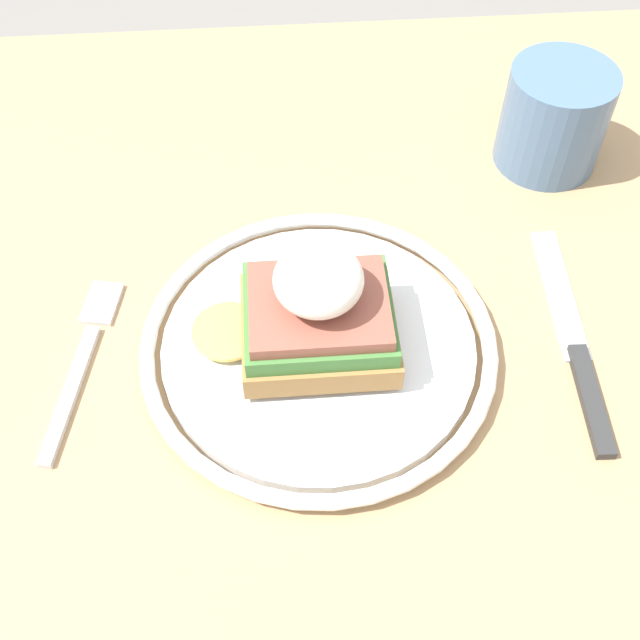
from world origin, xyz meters
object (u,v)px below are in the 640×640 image
(sandwich, at_px, (317,311))
(fork, at_px, (83,354))
(plate, at_px, (320,345))
(knife, at_px, (577,352))
(cup, at_px, (555,117))

(sandwich, bearing_deg, fork, 176.99)
(plate, bearing_deg, knife, -4.92)
(fork, xyz_separation_m, knife, (0.33, -0.02, 0.00))
(plate, height_order, cup, cup)
(fork, distance_m, knife, 0.33)
(sandwich, height_order, fork, sandwich)
(cup, bearing_deg, plate, -137.59)
(plate, relative_size, cup, 2.89)
(knife, bearing_deg, sandwich, 175.06)
(knife, xyz_separation_m, cup, (0.03, 0.19, 0.04))
(plate, height_order, sandwich, sandwich)
(fork, bearing_deg, plate, -3.05)
(fork, bearing_deg, knife, -4.03)
(sandwich, bearing_deg, cup, 42.09)
(fork, height_order, cup, cup)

